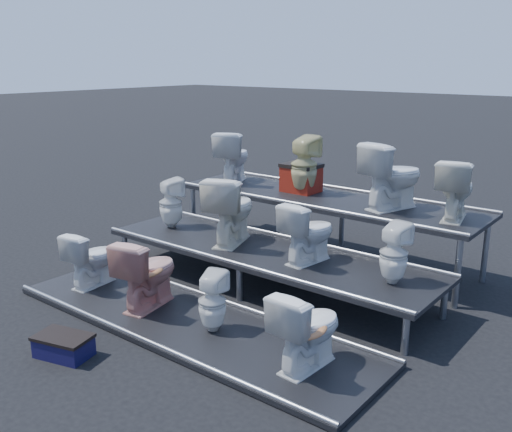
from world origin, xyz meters
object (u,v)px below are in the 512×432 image
Objects in this scene: toilet_10 at (393,176)px; red_crate at (301,179)px; toilet_1 at (147,272)px; toilet_5 at (231,209)px; toilet_8 at (233,157)px; toilet_3 at (307,328)px; toilet_7 at (394,253)px; toilet_9 at (304,165)px; toilet_11 at (455,189)px; toilet_0 at (92,258)px; toilet_2 at (212,301)px; step_stool at (64,347)px; toilet_6 at (308,232)px; toilet_4 at (171,203)px.

toilet_10 is 1.40m from red_crate.
toilet_5 reaches higher than toilet_1.
toilet_8 is 2.54m from toilet_10.
toilet_7 is (0.16, 1.30, 0.35)m from toilet_3.
toilet_10 is at bearing -75.55° from toilet_3.
toilet_3 is 1.36m from toilet_7.
toilet_9 is 2.05m from toilet_11.
toilet_10 reaches higher than toilet_9.
toilet_0 is 4.25m from toilet_11.
toilet_5 is 1.20× the size of toilet_11.
toilet_8 is at bearing -68.12° from toilet_2.
toilet_11 is at bearing -177.33° from toilet_9.
toilet_10 is at bearing 156.19° from toilet_8.
toilet_8 is 4.08m from step_stool.
step_stool is at bearing 74.48° from toilet_6.
red_crate is (-1.03, 1.38, 0.23)m from toilet_6.
toilet_3 is (2.99, 0.00, 0.03)m from toilet_0.
toilet_10 is at bearing -131.53° from toilet_1.
red_crate reaches higher than step_stool.
toilet_5 is at bearing -29.88° from toilet_3.
toilet_11 is (0.27, 2.60, 0.79)m from toilet_3.
toilet_10 reaches higher than toilet_3.
toilet_4 is (-0.99, 1.30, 0.35)m from toilet_1.
toilet_7 is 1.32× the size of red_crate.
red_crate is (0.09, 1.38, 0.15)m from toilet_5.
toilet_8 is 1.26m from toilet_9.
red_crate is at bearing -88.63° from toilet_2.
toilet_4 is 1.36× the size of step_stool.
toilet_2 is (0.93, 0.00, -0.08)m from toilet_1.
toilet_6 is 1.74m from red_crate.
toilet_8 reaches higher than toilet_5.
toilet_7 reaches higher than toilet_2.
toilet_5 reaches higher than toilet_7.
step_stool is at bearing 83.26° from toilet_8.
toilet_9 reaches higher than toilet_1.
toilet_11 is (0.77, 0.00, -0.06)m from toilet_10.
toilet_8 is at bearing -69.50° from toilet_4.
toilet_1 reaches higher than step_stool.
toilet_1 is 2.90m from toilet_8.
toilet_0 is 0.79× the size of toilet_5.
toilet_3 is 3.26m from toilet_9.
toilet_9 is 1.67× the size of red_crate.
toilet_2 is at bearing 95.63° from toilet_10.
toilet_3 is 1.08× the size of toilet_4.
toilet_10 is at bearing -117.88° from toilet_2.
toilet_5 reaches higher than toilet_0.
toilet_9 is 0.97× the size of toilet_10.
toilet_1 is at bearing 55.42° from toilet_6.
toilet_6 is (2.17, 0.00, 0.01)m from toilet_4.
toilet_1 is 1.67m from toilet_4.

